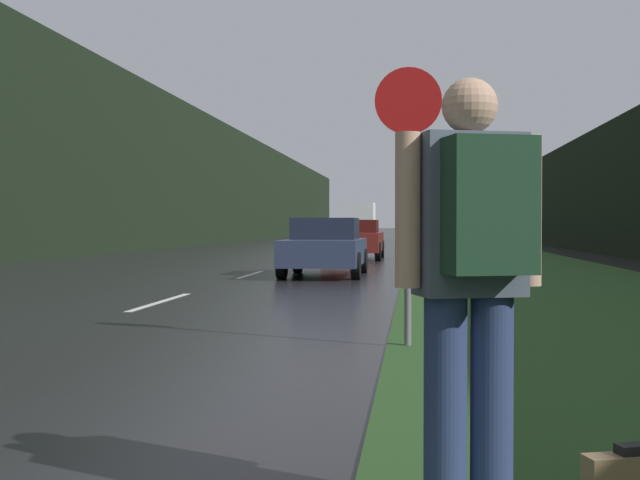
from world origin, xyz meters
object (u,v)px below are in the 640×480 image
object	(u,v)px
stop_sign	(408,176)
car_passing_far	(354,239)
delivery_truck	(364,218)
hitchhiker_with_backpack	(473,267)
car_passing_near	(325,247)

from	to	relation	value
stop_sign	car_passing_far	world-z (taller)	stop_sign
car_passing_far	delivery_truck	distance (m)	65.09
hitchhiker_with_backpack	car_passing_far	distance (m)	25.36
delivery_truck	car_passing_far	bearing A→B (deg)	-86.71
stop_sign	hitchhiker_with_backpack	distance (m)	4.77
stop_sign	hitchhiker_with_backpack	bearing A→B (deg)	-86.30
hitchhiker_with_backpack	delivery_truck	bearing A→B (deg)	75.82
hitchhiker_with_backpack	car_passing_near	world-z (taller)	hitchhiker_with_backpack
car_passing_far	delivery_truck	size ratio (longest dim) A/B	0.58
car_passing_near	stop_sign	bearing A→B (deg)	100.62
car_passing_far	stop_sign	bearing A→B (deg)	95.78
car_passing_near	car_passing_far	world-z (taller)	car_passing_far
stop_sign	delivery_truck	world-z (taller)	delivery_truck
stop_sign	hitchhiker_with_backpack	size ratio (longest dim) A/B	1.53
hitchhiker_with_backpack	car_passing_near	size ratio (longest dim) A/B	0.46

